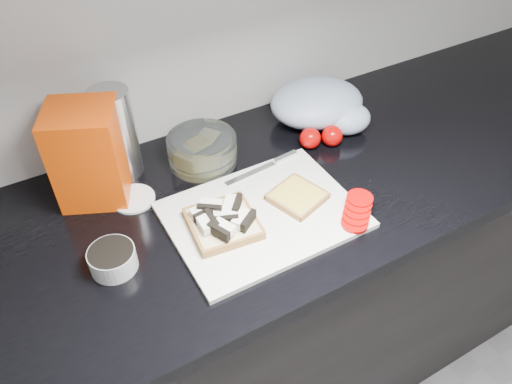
% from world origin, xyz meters
% --- Properties ---
extents(base_cabinet, '(3.50, 0.60, 0.86)m').
position_xyz_m(base_cabinet, '(0.00, 1.20, 0.43)').
color(base_cabinet, black).
rests_on(base_cabinet, ground).
extents(countertop, '(3.50, 0.64, 0.04)m').
position_xyz_m(countertop, '(0.00, 1.20, 0.88)').
color(countertop, black).
rests_on(countertop, base_cabinet).
extents(cutting_board, '(0.40, 0.30, 0.01)m').
position_xyz_m(cutting_board, '(0.02, 1.11, 0.91)').
color(cutting_board, silver).
rests_on(cutting_board, countertop).
extents(bread_left, '(0.16, 0.16, 0.04)m').
position_xyz_m(bread_left, '(-0.07, 1.12, 0.93)').
color(bread_left, beige).
rests_on(bread_left, cutting_board).
extents(bread_right, '(0.14, 0.14, 0.02)m').
position_xyz_m(bread_right, '(0.11, 1.12, 0.92)').
color(bread_right, beige).
rests_on(bread_right, cutting_board).
extents(tomato_slices, '(0.12, 0.12, 0.02)m').
position_xyz_m(tomato_slices, '(0.19, 1.01, 0.92)').
color(tomato_slices, '#A80503').
rests_on(tomato_slices, cutting_board).
extents(knife, '(0.20, 0.03, 0.01)m').
position_xyz_m(knife, '(0.12, 1.25, 0.92)').
color(knife, silver).
rests_on(knife, cutting_board).
extents(seed_tub, '(0.09, 0.09, 0.05)m').
position_xyz_m(seed_tub, '(-0.30, 1.14, 0.93)').
color(seed_tub, '#AAAFAF').
rests_on(seed_tub, countertop).
extents(tub_lid, '(0.11, 0.11, 0.01)m').
position_xyz_m(tub_lid, '(-0.20, 1.31, 0.90)').
color(tub_lid, white).
rests_on(tub_lid, countertop).
extents(glass_bowl, '(0.17, 0.17, 0.07)m').
position_xyz_m(glass_bowl, '(-0.01, 1.36, 0.93)').
color(glass_bowl, silver).
rests_on(glass_bowl, countertop).
extents(bread_bag, '(0.18, 0.18, 0.22)m').
position_xyz_m(bread_bag, '(-0.26, 1.37, 1.01)').
color(bread_bag, '#D24803').
rests_on(bread_bag, countertop).
extents(steel_canister, '(0.09, 0.09, 0.22)m').
position_xyz_m(steel_canister, '(-0.19, 1.42, 1.01)').
color(steel_canister, '#BBBBC0').
rests_on(steel_canister, countertop).
extents(grocery_bag, '(0.29, 0.27, 0.11)m').
position_xyz_m(grocery_bag, '(0.34, 1.35, 0.95)').
color(grocery_bag, '#9EACC3').
rests_on(grocery_bag, countertop).
extents(whole_tomatoes, '(0.11, 0.07, 0.05)m').
position_xyz_m(whole_tomatoes, '(0.28, 1.26, 0.93)').
color(whole_tomatoes, '#A80503').
rests_on(whole_tomatoes, countertop).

